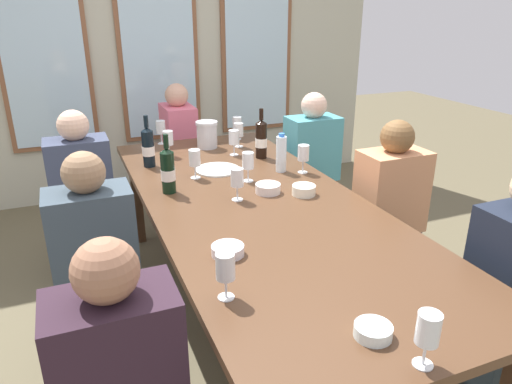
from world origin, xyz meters
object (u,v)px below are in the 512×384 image
(tasting_bowl_0, at_px, (268,188))
(white_plate_0, at_px, (217,169))
(tasting_bowl_1, at_px, (304,190))
(wine_bottle_2, at_px, (261,139))
(seated_person_6, at_px, (180,153))
(wine_bottle_0, at_px, (148,147))
(wine_glass_0, at_px, (168,139))
(wine_glass_8, at_px, (428,330))
(wine_glass_10, at_px, (161,128))
(tasting_bowl_3, at_px, (373,331))
(seated_person_3, at_px, (512,293))
(wine_glass_9, at_px, (237,179))
(seated_person_1, at_px, (311,169))
(wine_glass_7, at_px, (239,131))
(wine_glass_3, at_px, (195,158))
(wine_glass_2, at_px, (248,162))
(wine_glass_4, at_px, (225,268))
(seated_person_0, at_px, (84,200))
(tasting_bowl_2, at_px, (228,250))
(wine_glass_5, at_px, (234,138))
(water_bottle, at_px, (281,154))
(dining_table, at_px, (257,212))
(wine_glass_1, at_px, (237,124))
(seated_person_5, at_px, (388,217))
(metal_pitcher, at_px, (207,134))
(wine_bottle_1, at_px, (168,171))
(seated_person_4, at_px, (97,270))
(wine_glass_6, at_px, (303,154))

(tasting_bowl_0, bearing_deg, white_plate_0, 106.52)
(tasting_bowl_1, bearing_deg, tasting_bowl_0, 149.67)
(wine_bottle_2, distance_m, seated_person_6, 1.11)
(wine_bottle_0, xyz_separation_m, wine_glass_0, (0.16, 0.17, -0.01))
(wine_glass_8, relative_size, wine_glass_10, 1.00)
(tasting_bowl_3, relative_size, seated_person_3, 0.11)
(wine_glass_9, height_order, seated_person_1, seated_person_1)
(wine_bottle_0, relative_size, tasting_bowl_1, 2.55)
(wine_glass_7, bearing_deg, seated_person_6, 111.25)
(wine_glass_3, bearing_deg, wine_glass_2, -32.04)
(wine_glass_2, xyz_separation_m, wine_glass_4, (-0.51, -1.07, 0.00))
(tasting_bowl_3, xyz_separation_m, wine_glass_9, (-0.00, 1.20, 0.10))
(wine_glass_0, height_order, seated_person_0, seated_person_0)
(tasting_bowl_2, bearing_deg, white_plate_0, 74.19)
(wine_glass_3, distance_m, wine_glass_5, 0.51)
(tasting_bowl_3, distance_m, wine_glass_4, 0.52)
(wine_glass_3, xyz_separation_m, wine_glass_8, (0.17, -1.77, 0.00))
(seated_person_6, bearing_deg, water_bottle, -76.11)
(dining_table, bearing_deg, water_bottle, 50.91)
(wine_glass_0, bearing_deg, dining_table, -75.97)
(wine_glass_1, bearing_deg, wine_glass_4, -111.36)
(dining_table, bearing_deg, wine_glass_1, 74.49)
(seated_person_0, relative_size, seated_person_5, 1.00)
(metal_pitcher, distance_m, wine_bottle_1, 0.89)
(metal_pitcher, height_order, wine_bottle_0, wine_bottle_0)
(wine_bottle_0, relative_size, tasting_bowl_3, 2.74)
(seated_person_4, bearing_deg, wine_bottle_1, 36.40)
(white_plate_0, distance_m, wine_glass_5, 0.35)
(wine_glass_2, height_order, seated_person_1, seated_person_1)
(wine_glass_2, height_order, wine_glass_6, same)
(metal_pitcher, relative_size, wine_glass_4, 1.09)
(tasting_bowl_2, bearing_deg, seated_person_4, 137.20)
(white_plate_0, height_order, wine_bottle_0, wine_bottle_0)
(wine_glass_5, distance_m, seated_person_6, 0.96)
(wine_glass_2, height_order, seated_person_0, seated_person_0)
(wine_bottle_1, height_order, seated_person_1, seated_person_1)
(wine_glass_5, bearing_deg, tasting_bowl_3, -97.37)
(wine_glass_4, distance_m, wine_glass_10, 2.07)
(wine_bottle_2, distance_m, seated_person_0, 1.22)
(wine_glass_5, distance_m, seated_person_4, 1.34)
(wine_glass_1, height_order, seated_person_0, seated_person_0)
(wine_glass_9, bearing_deg, wine_glass_8, -87.37)
(tasting_bowl_3, height_order, wine_glass_4, wine_glass_4)
(water_bottle, distance_m, seated_person_0, 1.31)
(wine_bottle_0, height_order, wine_glass_1, wine_bottle_0)
(tasting_bowl_0, bearing_deg, wine_glass_9, -169.79)
(wine_bottle_2, xyz_separation_m, wine_glass_5, (-0.15, 0.12, -0.01))
(seated_person_6, bearing_deg, tasting_bowl_0, -86.26)
(water_bottle, bearing_deg, wine_glass_5, 109.47)
(metal_pitcher, xyz_separation_m, seated_person_4, (-0.88, -1.08, -0.31))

